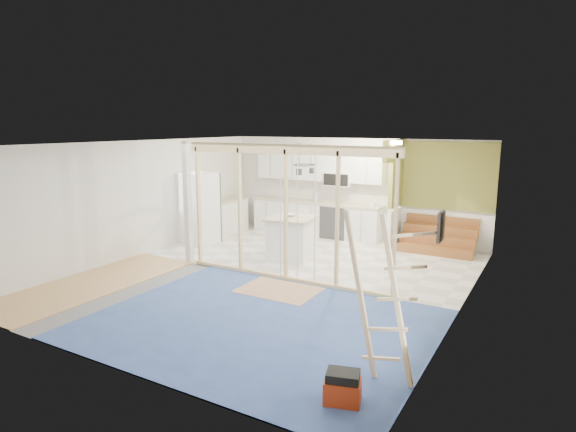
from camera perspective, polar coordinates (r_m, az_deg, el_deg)
The scene contains 17 objects.
room at distance 9.15m, azimuth -1.88°, elevation 0.44°, with size 7.01×8.01×2.61m.
floor_overlays at distance 9.48m, azimuth -1.26°, elevation -7.23°, with size 7.00×8.00×0.03m.
stud_frame at distance 9.23m, azimuth -3.18°, elevation 2.34°, with size 4.66×0.14×2.60m.
base_cabinets at distance 12.95m, azimuth -0.12°, elevation -0.22°, with size 4.45×2.24×0.93m.
upper_cabinets at distance 12.81m, azimuth 3.89°, elevation 5.74°, with size 3.60×0.41×0.85m.
green_partition at distance 11.80m, azimuth 16.19°, elevation 0.61°, with size 2.25×1.51×2.60m.
pot_rack at distance 10.84m, azimuth 1.98°, elevation 5.78°, with size 0.52×0.52×0.72m.
sheathing_panel at distance 6.03m, azimuth 16.73°, elevation -5.53°, with size 0.02×4.00×2.60m, color tan.
electrical_panel at distance 6.52m, azimuth 17.68°, elevation -1.18°, with size 0.04×0.30×0.40m, color #3B3A3F.
ceiling_light at distance 11.18m, azimuth 12.56°, elevation 8.47°, with size 0.32×0.32×0.08m, color #FFEABF.
fridge at distance 12.17m, azimuth -10.51°, elevation 0.89°, with size 0.88×0.86×1.77m.
island at distance 10.60m, azimuth 0.37°, elevation -2.68°, with size 1.10×1.10×0.95m.
bowl at distance 10.62m, azimuth 0.37°, elevation 0.13°, with size 0.23×0.23×0.06m, color white.
soap_bottle_a at distance 12.74m, azimuth 3.27°, elevation 2.44°, with size 0.13×0.13×0.33m, color #ADB5C0.
soap_bottle_b at distance 12.13m, azimuth 9.98°, elevation 1.53°, with size 0.09×0.09×0.19m, color white.
toolbox at distance 5.48m, azimuth 6.51°, elevation -19.63°, with size 0.45×0.39×0.37m.
ladder at distance 5.64m, azimuth 11.19°, elevation -9.54°, with size 1.06×0.07×1.97m.
Camera 1 is at (4.73, -7.66, 2.95)m, focal length 30.00 mm.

